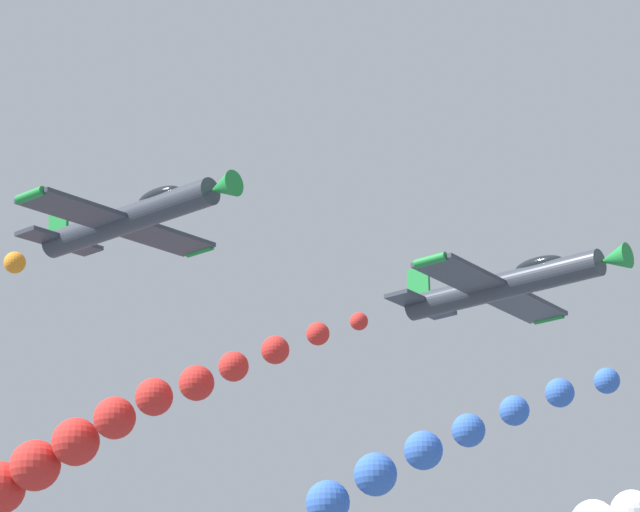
# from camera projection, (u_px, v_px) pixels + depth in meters

# --- Properties ---
(smoke_trail_left_inner) EXTENTS (4.78, 18.31, 6.56)m
(smoke_trail_left_inner) POSITION_uv_depth(u_px,v_px,m) (420.00, 456.00, 67.41)
(smoke_trail_left_inner) COLOR blue
(airplane_right_inner) EXTENTS (9.56, 10.35, 2.32)m
(airplane_right_inner) POSITION_uv_depth(u_px,v_px,m) (505.00, 285.00, 56.09)
(airplane_right_inner) COLOR #333842
(smoke_trail_right_inner) EXTENTS (4.44, 22.54, 6.98)m
(smoke_trail_right_inner) POSITION_uv_depth(u_px,v_px,m) (81.00, 441.00, 66.98)
(smoke_trail_right_inner) COLOR red
(airplane_left_outer) EXTENTS (9.56, 10.35, 2.36)m
(airplane_left_outer) POSITION_uv_depth(u_px,v_px,m) (131.00, 218.00, 54.19)
(airplane_left_outer) COLOR #333842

